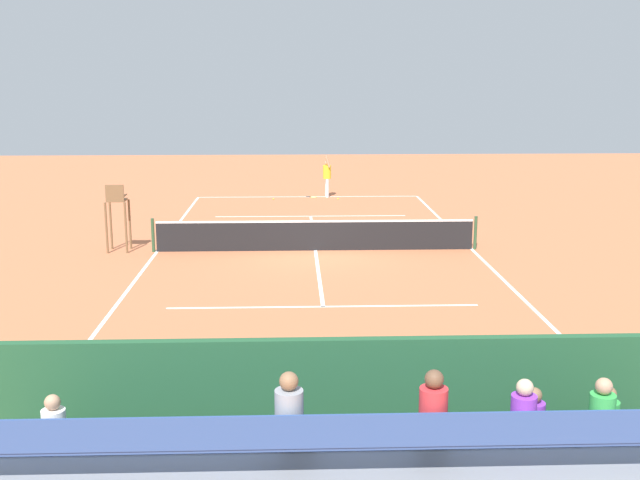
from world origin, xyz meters
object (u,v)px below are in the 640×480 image
Objects in this scene: courtside_bench at (455,413)px; tennis_player at (327,175)px; tennis_net at (315,235)px; tennis_ball_near at (338,199)px; equipment_bag at (333,443)px; tennis_ball_far at (274,199)px; umpire_chair at (117,210)px; bleacher_stand at (369,460)px; tennis_racket at (313,197)px.

tennis_player is at bearing -88.10° from courtside_bench.
tennis_net is 156.06× the size of tennis_ball_near.
equipment_bag is 23.66m from tennis_ball_far.
tennis_player is (-7.06, -10.78, -0.30)m from umpire_chair.
equipment_bag is 13.64× the size of tennis_ball_far.
umpire_chair is (6.37, -15.45, 0.37)m from bleacher_stand.
tennis_ball_near is (-1.47, -23.57, -0.15)m from equipment_bag.
tennis_net is 5.72× the size of courtside_bench.
tennis_net is 10.81m from tennis_racket.
courtside_bench is 3.24× the size of tennis_racket.
courtside_bench is 0.93× the size of tennis_player.
umpire_chair reaches higher than tennis_ball_near.
courtside_bench is (-1.49, -2.08, -0.39)m from bleacher_stand.
umpire_chair is 3.85× the size of tennis_racket.
courtside_bench is 23.72m from tennis_ball_far.
tennis_player reaches higher than tennis_racket.
bleacher_stand is at bearing 88.50° from tennis_player.
courtside_bench is at bearing 93.40° from tennis_racket.
bleacher_stand is 2.58m from courtside_bench.
tennis_racket is at bearing -91.22° from tennis_net.
tennis_ball_near is at bearing -92.58° from bleacher_stand.
bleacher_stand is 16.29× the size of tennis_racket.
tennis_net reaches higher than equipment_bag.
umpire_chair reaches higher than tennis_player.
tennis_ball_far is (1.73, -25.57, -0.91)m from bleacher_stand.
tennis_racket is 8.42× the size of tennis_ball_far.
tennis_ball_far is at bearing -81.32° from tennis_net.
bleacher_stand is 2.12m from equipment_bag.
equipment_bag reaches higher than tennis_ball_near.
tennis_net is at bearing 98.68° from tennis_ball_far.
umpire_chair is 32.42× the size of tennis_ball_far.
tennis_player is at bearing -164.53° from tennis_ball_far.
tennis_ball_near is (0.34, -23.44, -0.53)m from courtside_bench.
equipment_bag is at bearing 86.42° from tennis_ball_near.
umpire_chair is at bearing -59.56° from courtside_bench.
bleacher_stand is 25.64m from tennis_ball_far.
tennis_ball_near is 2.89m from tennis_ball_far.
tennis_ball_far is (3.22, -23.49, -0.53)m from courtside_bench.
tennis_net reaches higher than tennis_racket.
umpire_chair is 11.20m from tennis_ball_far.
bleacher_stand reaches higher than tennis_racket.
tennis_net is 18.52× the size of tennis_racket.
equipment_bag is 13.64× the size of tennis_ball_near.
umpire_chair reaches higher than tennis_racket.
tennis_ball_far is (2.88, -0.05, 0.00)m from tennis_ball_near.
tennis_ball_far is at bearing -114.64° from umpire_chair.
tennis_racket is (-0.06, -26.15, -0.93)m from bleacher_stand.
bleacher_stand is 137.27× the size of tennis_ball_near.
courtside_bench is 1.85m from equipment_bag.
tennis_racket is at bearing -90.90° from equipment_bag.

